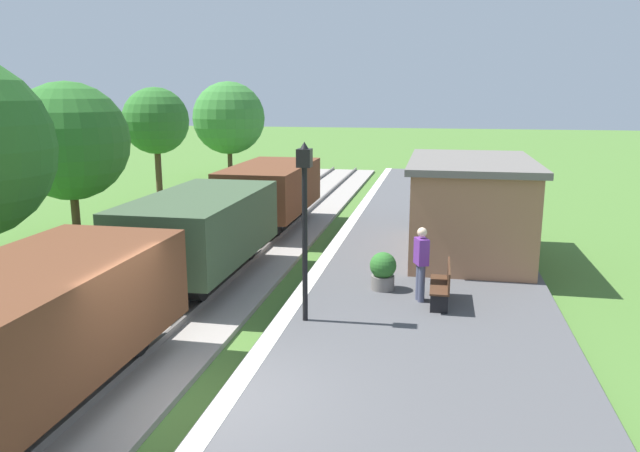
{
  "coord_description": "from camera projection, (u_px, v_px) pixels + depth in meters",
  "views": [
    {
      "loc": [
        3.48,
        -8.17,
        4.88
      ],
      "look_at": [
        0.52,
        6.89,
        1.52
      ],
      "focal_mm": 34.14,
      "sensor_mm": 36.0,
      "label": 1
    }
  ],
  "objects": [
    {
      "name": "lamp_post_near",
      "position": [
        305.0,
        199.0,
        12.13
      ],
      "size": [
        0.28,
        0.28,
        3.7
      ],
      "color": "black",
      "rests_on": "platform_slab"
    },
    {
      "name": "station_hut",
      "position": [
        469.0,
        206.0,
        17.72
      ],
      "size": [
        3.5,
        5.8,
        2.78
      ],
      "color": "#9E6B4C",
      "rests_on": "platform_slab"
    },
    {
      "name": "tree_trackside_far",
      "position": [
        69.0,
        141.0,
        20.37
      ],
      "size": [
        3.96,
        3.96,
        5.28
      ],
      "color": "#4C3823",
      "rests_on": "ground"
    },
    {
      "name": "platform_edge_stripe",
      "position": [
        227.0,
        399.0,
        9.4
      ],
      "size": [
        0.36,
        60.0,
        0.01
      ],
      "primitive_type": "cube",
      "color": "silver",
      "rests_on": "platform_slab"
    },
    {
      "name": "track_ballast",
      "position": [
        65.0,
        393.0,
        9.97
      ],
      "size": [
        3.8,
        60.0,
        0.12
      ],
      "primitive_type": "cube",
      "color": "gray",
      "rests_on": "ground"
    },
    {
      "name": "rail_near",
      "position": [
        104.0,
        390.0,
        9.81
      ],
      "size": [
        0.07,
        60.0,
        0.14
      ],
      "primitive_type": "cube",
      "color": "slate",
      "rests_on": "track_ballast"
    },
    {
      "name": "potted_planter",
      "position": [
        383.0,
        270.0,
        14.57
      ],
      "size": [
        0.64,
        0.64,
        0.92
      ],
      "color": "slate",
      "rests_on": "platform_slab"
    },
    {
      "name": "freight_train",
      "position": [
        201.0,
        233.0,
        15.47
      ],
      "size": [
        2.5,
        19.4,
        2.12
      ],
      "color": "brown",
      "rests_on": "rail_near"
    },
    {
      "name": "rail_far",
      "position": [
        25.0,
        382.0,
        10.08
      ],
      "size": [
        0.07,
        60.0,
        0.14
      ],
      "primitive_type": "cube",
      "color": "slate",
      "rests_on": "track_ballast"
    },
    {
      "name": "ground_plane",
      "position": [
        203.0,
        411.0,
        9.53
      ],
      "size": [
        160.0,
        160.0,
        0.0
      ],
      "primitive_type": "plane",
      "color": "#47702D"
    },
    {
      "name": "platform_slab",
      "position": [
        409.0,
        425.0,
        8.9
      ],
      "size": [
        6.0,
        60.0,
        0.25
      ],
      "primitive_type": "cube",
      "color": "#4C4C4F",
      "rests_on": "ground"
    },
    {
      "name": "bench_down_platform",
      "position": [
        443.0,
        210.0,
        22.03
      ],
      "size": [
        0.42,
        1.5,
        0.91
      ],
      "color": "#422819",
      "rests_on": "platform_slab"
    },
    {
      "name": "tree_field_distant",
      "position": [
        229.0,
        118.0,
        35.46
      ],
      "size": [
        4.2,
        4.2,
        5.56
      ],
      "color": "#4C3823",
      "rests_on": "ground"
    },
    {
      "name": "person_waiting",
      "position": [
        421.0,
        261.0,
        13.66
      ],
      "size": [
        0.36,
        0.44,
        1.71
      ],
      "rotation": [
        0.0,
        0.0,
        3.53
      ],
      "color": "#474C66",
      "rests_on": "platform_slab"
    },
    {
      "name": "bench_near_hut",
      "position": [
        443.0,
        284.0,
        13.55
      ],
      "size": [
        0.42,
        1.5,
        0.91
      ],
      "color": "#422819",
      "rests_on": "platform_slab"
    },
    {
      "name": "tree_field_left",
      "position": [
        156.0,
        121.0,
        26.94
      ],
      "size": [
        2.94,
        2.94,
        5.15
      ],
      "color": "#4C3823",
      "rests_on": "ground"
    }
  ]
}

